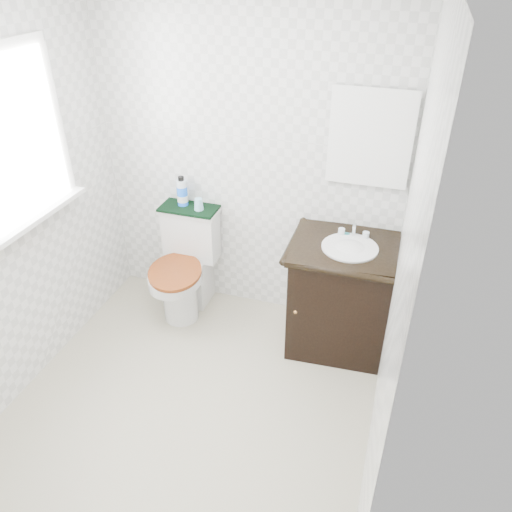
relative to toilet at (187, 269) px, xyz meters
The scene contains 13 objects.
floor 1.12m from the toilet, 66.19° to the right, with size 2.40×2.40×0.00m, color #B7B093.
wall_back 0.97m from the toilet, 28.60° to the left, with size 2.40×2.40×0.00m, color silver.
wall_front 2.36m from the toilet, 78.86° to the right, with size 2.40×2.40×0.00m, color silver.
wall_right 2.00m from the toilet, 32.35° to the right, with size 2.40×2.40×0.00m, color silver.
window 1.53m from the toilet, 131.88° to the right, with size 0.02×0.70×0.90m, color white.
mirror 1.67m from the toilet, ahead, with size 0.50×0.02×0.60m, color silver.
toilet is the anchor object (origin of this frame).
vanity 1.20m from the toilet, ahead, with size 0.73×0.64×0.92m.
trash_bin 0.91m from the toilet, ahead, with size 0.19×0.16×0.26m.
towel 0.48m from the toilet, 90.00° to the left, with size 0.43×0.22×0.02m, color black.
mouthwash_bottle 0.60m from the toilet, 110.75° to the left, with size 0.08×0.08×0.22m.
cup 0.53m from the toilet, 51.75° to the left, with size 0.07×0.07×0.09m, color #90CEEC.
soap_bar 1.26m from the toilet, ahead, with size 0.07×0.05×0.02m, color #176D70.
Camera 1 is at (1.05, -1.91, 2.48)m, focal length 35.00 mm.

